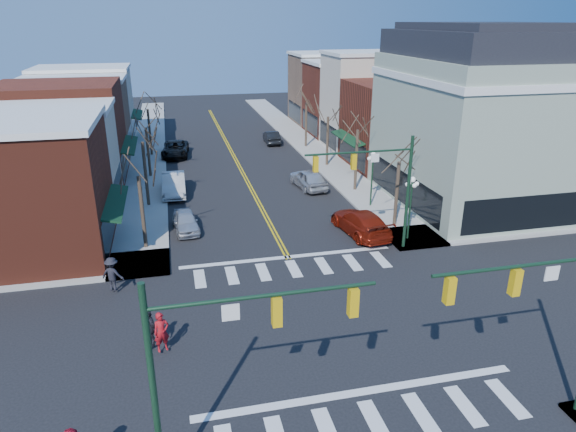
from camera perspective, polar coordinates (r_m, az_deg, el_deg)
ground at (r=24.72m, az=4.12°, el=-12.24°), size 160.00×160.00×0.00m
sidewalk_left at (r=41.97m, az=-15.65°, el=1.56°), size 3.50×70.00×0.15m
sidewalk_right at (r=44.53m, az=7.41°, el=3.31°), size 3.50×70.00×0.15m
bldg_left_brick_a at (r=34.09m, az=-28.06°, el=2.27°), size 10.00×8.50×8.00m
bldg_left_stucco_a at (r=41.40m, az=-25.54°, el=5.32°), size 10.00×7.00×7.50m
bldg_left_brick_b at (r=48.94m, az=-23.86°, el=8.36°), size 10.00×9.00×8.50m
bldg_left_tan at (r=56.99m, az=-22.46°, el=9.79°), size 10.00×7.50×7.80m
bldg_left_stucco_b at (r=64.52m, az=-21.51°, el=11.26°), size 10.00×8.00×8.20m
bldg_right_brick_a at (r=51.29m, az=12.58°, el=9.88°), size 10.00×8.50×8.00m
bldg_right_stucco at (r=58.11m, az=9.38°, el=12.38°), size 10.00×7.00×10.00m
bldg_right_brick_b at (r=65.15m, az=6.83°, el=12.76°), size 10.00×8.00×8.50m
bldg_right_tan at (r=72.62m, az=4.68°, el=13.89°), size 10.00×8.00×9.00m
victorian_corner at (r=41.68m, az=20.74°, el=10.24°), size 12.25×14.25×13.30m
traffic_mast_near_left at (r=15.16m, az=-7.82°, el=-14.92°), size 6.60×0.28×7.20m
traffic_mast_near_right at (r=19.25m, az=27.61°, el=-8.96°), size 6.60×0.28×7.20m
traffic_mast_far_right at (r=30.86m, az=10.22°, el=4.09°), size 6.60×0.28×7.20m
lamppost_corner at (r=33.43m, az=13.50°, el=2.02°), size 0.36×0.36×4.33m
lamppost_midblock at (r=39.06m, az=9.36°, el=5.08°), size 0.36×0.36×4.33m
tree_left_a at (r=32.71m, az=-15.86°, el=0.28°), size 0.24×0.24×4.76m
tree_left_b at (r=40.26m, az=-15.53°, el=4.41°), size 0.24×0.24×5.04m
tree_left_c at (r=48.05m, az=-15.26°, el=6.79°), size 0.24×0.24×4.55m
tree_left_d at (r=55.82m, az=-15.10°, el=8.92°), size 0.24×0.24×4.90m
tree_right_a at (r=35.84m, az=11.97°, el=2.34°), size 0.24×0.24×4.62m
tree_right_b at (r=42.81m, az=7.58°, el=6.08°), size 0.24×0.24×5.18m
tree_right_c at (r=50.19m, az=4.40°, el=8.23°), size 0.24×0.24×4.83m
tree_right_d at (r=57.69m, az=2.02°, el=10.04°), size 0.24×0.24×4.97m
car_left_near at (r=35.54m, az=-11.31°, el=-0.59°), size 1.90×4.05×1.34m
car_left_mid at (r=43.10m, az=-12.58°, el=3.46°), size 1.89×5.24×1.72m
car_left_far at (r=55.38m, az=-12.42°, el=7.28°), size 3.08×5.81×1.55m
car_right_near at (r=34.64m, az=8.08°, el=-0.70°), size 2.99×5.88×1.63m
car_right_mid at (r=43.74m, az=2.28°, el=4.17°), size 2.61×5.09×1.66m
car_right_far at (r=59.95m, az=-1.83°, el=8.74°), size 1.66×4.38×1.43m
pedestrian_red_a at (r=23.08m, az=-13.87°, el=-12.40°), size 0.77×0.62×1.83m
pedestrian_dark_a at (r=23.56m, az=-15.12°, el=-11.93°), size 0.88×1.09×1.73m
pedestrian_dark_b at (r=28.47m, az=-18.93°, el=-6.13°), size 1.39×1.13×1.88m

